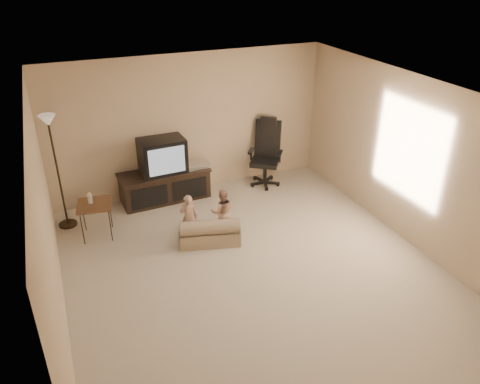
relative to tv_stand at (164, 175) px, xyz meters
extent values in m
plane|color=#BEB297|center=(0.58, -2.49, -0.48)|extent=(5.50, 5.50, 0.00)
plane|color=white|center=(0.58, -2.49, 2.02)|extent=(5.50, 5.50, 0.00)
plane|color=#CDAF8E|center=(0.58, 0.26, 0.77)|extent=(5.00, 0.00, 5.00)
plane|color=#CDAF8E|center=(0.58, -5.24, 0.77)|extent=(5.00, 0.00, 5.00)
plane|color=#CDAF8E|center=(-1.92, -2.49, 0.77)|extent=(0.00, 5.50, 5.50)
plane|color=#CDAF8E|center=(3.08, -2.49, 0.77)|extent=(0.00, 5.50, 5.50)
cube|color=black|center=(-0.01, 0.00, -0.23)|extent=(1.56, 0.62, 0.49)
cube|color=black|center=(-0.01, 0.00, 0.05)|extent=(1.60, 0.66, 0.04)
cube|color=black|center=(-0.36, -0.30, -0.23)|extent=(0.64, 0.05, 0.37)
cube|color=black|center=(0.37, -0.26, -0.23)|extent=(0.64, 0.05, 0.37)
cube|color=black|center=(-0.01, 0.02, 0.37)|extent=(0.79, 0.58, 0.60)
cube|color=white|center=(0.00, -0.26, 0.37)|extent=(0.63, 0.04, 0.47)
cube|color=silver|center=(0.60, -0.03, 0.10)|extent=(0.45, 0.33, 0.07)
cylinder|color=black|center=(1.89, -0.16, -0.23)|extent=(0.07, 0.07, 0.40)
cube|color=black|center=(1.89, -0.16, 0.00)|extent=(0.70, 0.70, 0.09)
cube|color=black|center=(2.03, 0.03, 0.38)|extent=(0.50, 0.42, 0.71)
cube|color=black|center=(2.03, 0.03, 0.71)|extent=(0.30, 0.26, 0.16)
cube|color=black|center=(1.67, -0.01, 0.20)|extent=(0.22, 0.27, 0.04)
cube|color=black|center=(2.11, -0.32, 0.20)|extent=(0.22, 0.27, 0.04)
cube|color=brown|center=(-1.29, -0.78, 0.08)|extent=(0.59, 0.59, 0.03)
cylinder|color=black|center=(-1.53, -0.95, -0.20)|extent=(0.01, 0.01, 0.56)
cylinder|color=black|center=(-1.12, -1.02, -0.20)|extent=(0.01, 0.01, 0.56)
cylinder|color=black|center=(-1.46, -0.55, -0.20)|extent=(0.01, 0.01, 0.56)
cylinder|color=black|center=(-1.06, -0.61, -0.20)|extent=(0.01, 0.01, 0.56)
cylinder|color=beige|center=(-1.34, -0.73, 0.16)|extent=(0.07, 0.07, 0.14)
cone|color=beige|center=(-1.34, -0.73, 0.26)|extent=(0.06, 0.06, 0.05)
cylinder|color=black|center=(-1.72, -0.26, -0.46)|extent=(0.29, 0.29, 0.03)
cylinder|color=black|center=(-1.72, -0.26, 0.42)|extent=(0.03, 0.03, 1.77)
cone|color=beige|center=(-1.72, -0.26, 1.31)|extent=(0.25, 0.25, 0.17)
cube|color=tan|center=(0.27, -1.59, -0.36)|extent=(1.01, 0.71, 0.24)
cylinder|color=tan|center=(0.23, -1.75, -0.14)|extent=(0.92, 0.44, 0.22)
imported|color=tan|center=(0.01, -1.40, -0.10)|extent=(0.31, 0.25, 0.75)
imported|color=tan|center=(0.54, -1.46, -0.09)|extent=(0.42, 0.29, 0.78)
camera|label=1|loc=(-1.64, -7.38, 3.53)|focal=35.00mm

